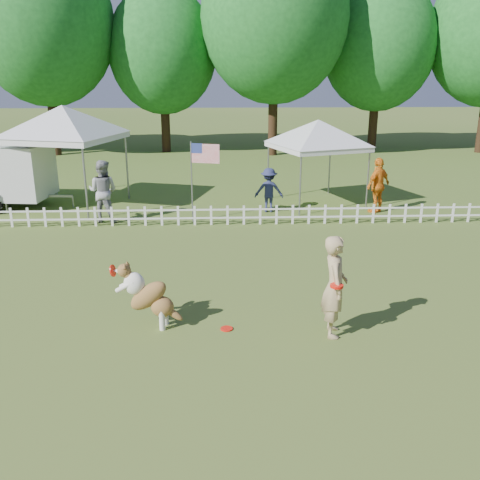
{
  "coord_description": "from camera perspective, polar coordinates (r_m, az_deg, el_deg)",
  "views": [
    {
      "loc": [
        -0.01,
        -8.74,
        4.53
      ],
      "look_at": [
        0.43,
        2.0,
        1.1
      ],
      "focal_mm": 40.0,
      "sensor_mm": 36.0,
      "label": 1
    }
  ],
  "objects": [
    {
      "name": "tree_center_left",
      "position": [
        31.39,
        -8.21,
        18.21
      ],
      "size": [
        6.0,
        6.0,
        9.8
      ],
      "primitive_type": null,
      "color": "#195A1F",
      "rests_on": "ground"
    },
    {
      "name": "tree_center_right",
      "position": [
        29.95,
        3.68,
        21.06
      ],
      "size": [
        7.6,
        7.6,
        12.6
      ],
      "primitive_type": null,
      "color": "#195A1F",
      "rests_on": "ground"
    },
    {
      "name": "dog",
      "position": [
        9.91,
        -9.64,
        -5.9
      ],
      "size": [
        1.23,
        0.62,
        1.21
      ],
      "primitive_type": null,
      "rotation": [
        0.0,
        0.0,
        -0.2
      ],
      "color": "brown",
      "rests_on": "ground"
    },
    {
      "name": "picket_fence",
      "position": [
        16.3,
        -2.22,
        2.65
      ],
      "size": [
        22.0,
        0.08,
        0.6
      ],
      "primitive_type": null,
      "color": "white",
      "rests_on": "ground"
    },
    {
      "name": "flag_pole",
      "position": [
        16.54,
        -5.16,
        6.16
      ],
      "size": [
        0.94,
        0.36,
        2.48
      ],
      "primitive_type": null,
      "rotation": [
        0.0,
        0.0,
        -0.29
      ],
      "color": "gray",
      "rests_on": "ground"
    },
    {
      "name": "canopy_tent_left",
      "position": [
        19.34,
        -17.99,
        8.35
      ],
      "size": [
        4.01,
        4.01,
        3.34
      ],
      "primitive_type": null,
      "rotation": [
        0.0,
        0.0,
        -0.28
      ],
      "color": "silver",
      "rests_on": "ground"
    },
    {
      "name": "tree_left",
      "position": [
        31.59,
        -20.05,
        19.38
      ],
      "size": [
        7.4,
        7.4,
        12.0
      ],
      "primitive_type": null,
      "color": "#195A1F",
      "rests_on": "ground"
    },
    {
      "name": "ground",
      "position": [
        9.85,
        -2.05,
        -9.71
      ],
      "size": [
        120.0,
        120.0,
        0.0
      ],
      "primitive_type": "plane",
      "color": "#3E601E",
      "rests_on": "ground"
    },
    {
      "name": "frisbee_on_turf",
      "position": [
        9.91,
        -1.44,
        -9.44
      ],
      "size": [
        0.28,
        0.28,
        0.02
      ],
      "primitive_type": "cylinder",
      "rotation": [
        0.0,
        0.0,
        -0.3
      ],
      "color": "red",
      "rests_on": "ground"
    },
    {
      "name": "handler",
      "position": [
        9.52,
        10.06,
        -4.88
      ],
      "size": [
        0.5,
        0.71,
        1.84
      ],
      "primitive_type": "imported",
      "rotation": [
        0.0,
        0.0,
        1.48
      ],
      "color": "tan",
      "rests_on": "ground"
    },
    {
      "name": "spectator_b",
      "position": [
        17.78,
        3.1,
        5.34
      ],
      "size": [
        0.99,
        0.64,
        1.46
      ],
      "primitive_type": "imported",
      "rotation": [
        0.0,
        0.0,
        3.04
      ],
      "color": "#252A4F",
      "rests_on": "ground"
    },
    {
      "name": "tree_right",
      "position": [
        32.52,
        14.5,
        18.36
      ],
      "size": [
        6.2,
        6.2,
        10.4
      ],
      "primitive_type": null,
      "color": "#195A1F",
      "rests_on": "ground"
    },
    {
      "name": "spectator_a",
      "position": [
        17.05,
        -14.4,
        5.06
      ],
      "size": [
        1.08,
        0.92,
        1.92
      ],
      "primitive_type": "imported",
      "rotation": [
        0.0,
        0.0,
        2.91
      ],
      "color": "gray",
      "rests_on": "ground"
    },
    {
      "name": "spectator_c",
      "position": [
        18.22,
        14.51,
        5.67
      ],
      "size": [
        1.12,
        1.0,
        1.82
      ],
      "primitive_type": "imported",
      "rotation": [
        0.0,
        0.0,
        3.79
      ],
      "color": "orange",
      "rests_on": "ground"
    },
    {
      "name": "canopy_tent_right",
      "position": [
        18.94,
        8.18,
        8.1
      ],
      "size": [
        3.51,
        3.51,
        2.86
      ],
      "primitive_type": null,
      "rotation": [
        0.0,
        0.0,
        0.33
      ],
      "color": "silver",
      "rests_on": "ground"
    }
  ]
}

